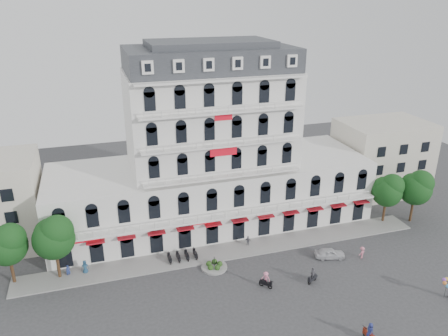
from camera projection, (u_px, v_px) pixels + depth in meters
ground at (255, 293)px, 48.97m from camera, size 120.00×120.00×0.00m
sidewalk at (230, 251)px, 56.93m from camera, size 53.00×4.00×0.16m
main_building at (211, 157)px, 61.25m from camera, size 45.00×15.00×25.80m
flank_building_east at (381, 157)px, 72.70m from camera, size 14.00×10.00×12.00m
traffic_island at (214, 266)px, 53.38m from camera, size 3.20×3.20×1.60m
parked_scooter_row at (183, 260)px, 55.05m from camera, size 4.40×1.80×1.10m
tree_west_outer at (7, 243)px, 48.76m from camera, size 4.50×4.48×7.76m
tree_west_inner at (54, 236)px, 49.55m from camera, size 4.76×4.76×8.25m
tree_east_inner at (388, 189)px, 62.47m from camera, size 4.40×4.37×7.57m
tree_east_outer at (416, 187)px, 62.55m from camera, size 4.65×4.65×8.05m
parked_car at (330, 253)px, 55.34m from camera, size 4.06×2.51×1.29m
rider_east at (370, 332)px, 41.93m from camera, size 0.62×1.70×2.06m
rider_northeast at (313, 275)px, 50.46m from camera, size 1.56×1.02×2.05m
rider_center at (266, 279)px, 49.57m from camera, size 1.29×1.33×2.08m
pedestrian_left at (85, 267)px, 52.14m from camera, size 0.92×0.65×1.76m
pedestrian_mid at (248, 241)px, 57.85m from camera, size 0.95×0.74×1.50m
pedestrian_right at (362, 253)px, 55.21m from camera, size 1.19×0.94×1.61m
pedestrian_far at (68, 271)px, 51.66m from camera, size 0.65×0.56×1.51m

